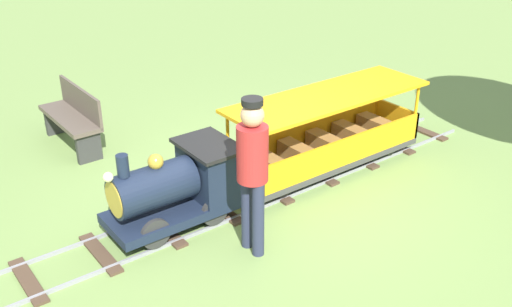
% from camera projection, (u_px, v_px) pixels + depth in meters
% --- Properties ---
extents(ground_plane, '(60.00, 60.00, 0.00)m').
position_uv_depth(ground_plane, '(266.00, 192.00, 6.88)').
color(ground_plane, '#75934C').
extents(track, '(0.79, 6.40, 0.04)m').
position_uv_depth(track, '(269.00, 189.00, 6.90)').
color(track, gray).
rests_on(track, ground_plane).
extents(locomotive, '(0.75, 1.45, 0.97)m').
position_uv_depth(locomotive, '(180.00, 185.00, 6.05)').
color(locomotive, '#192338').
rests_on(locomotive, ground_plane).
extents(passenger_car, '(0.85, 2.70, 0.97)m').
position_uv_depth(passenger_car, '(327.00, 139.00, 7.21)').
color(passenger_car, '#3F3F3F').
rests_on(passenger_car, ground_plane).
extents(conductor_person, '(0.30, 0.30, 1.62)m').
position_uv_depth(conductor_person, '(252.00, 165.00, 5.42)').
color(conductor_person, '#282D47').
rests_on(conductor_person, ground_plane).
extents(park_bench, '(1.30, 0.41, 0.82)m').
position_uv_depth(park_bench, '(73.00, 117.00, 7.85)').
color(park_bench, brown).
rests_on(park_bench, ground_plane).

